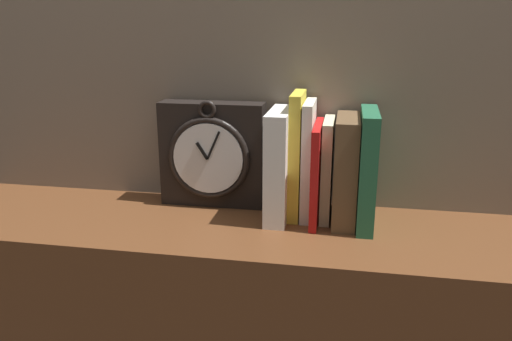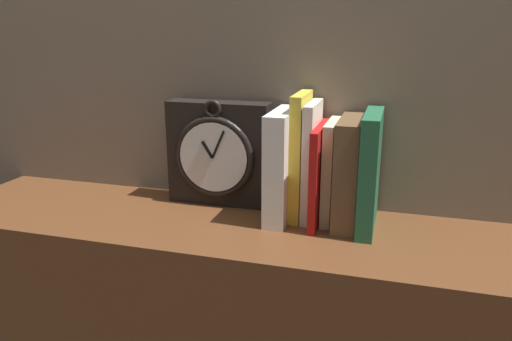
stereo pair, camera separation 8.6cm
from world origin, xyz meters
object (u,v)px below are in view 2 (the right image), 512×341
(book_slot2_white, at_px, (312,161))
(book_slot5_brown, at_px, (349,172))
(clock, at_px, (219,153))
(book_slot4_cream, at_px, (331,171))
(book_slot3_red, at_px, (319,174))
(book_slot6_green, at_px, (370,171))
(book_slot1_yellow, at_px, (300,156))
(book_slot0_white, at_px, (282,165))

(book_slot2_white, distance_m, book_slot5_brown, 0.07)
(clock, bearing_deg, book_slot4_cream, -6.45)
(book_slot3_red, xyz_separation_m, book_slot6_green, (0.09, -0.00, 0.01))
(book_slot2_white, distance_m, book_slot3_red, 0.03)
(book_slot1_yellow, relative_size, book_slot4_cream, 1.26)
(book_slot3_red, relative_size, book_slot4_cream, 0.97)
(book_slot2_white, relative_size, book_slot5_brown, 1.12)
(book_slot1_yellow, xyz_separation_m, book_slot3_red, (0.04, -0.02, -0.03))
(clock, xyz_separation_m, book_slot6_green, (0.30, -0.05, 0.00))
(book_slot0_white, bearing_deg, clock, 163.83)
(book_slot0_white, height_order, book_slot2_white, book_slot2_white)
(book_slot4_cream, relative_size, book_slot6_green, 0.89)
(book_slot3_red, distance_m, book_slot4_cream, 0.02)
(book_slot1_yellow, xyz_separation_m, book_slot4_cream, (0.06, -0.00, -0.02))
(book_slot1_yellow, xyz_separation_m, book_slot6_green, (0.13, -0.02, -0.01))
(clock, distance_m, book_slot5_brown, 0.27)
(book_slot4_cream, height_order, book_slot6_green, book_slot6_green)
(book_slot1_yellow, relative_size, book_slot5_brown, 1.20)
(book_slot2_white, bearing_deg, book_slot4_cream, -1.16)
(book_slot6_green, bearing_deg, book_slot4_cream, 164.60)
(book_slot1_yellow, height_order, book_slot3_red, book_slot1_yellow)
(book_slot0_white, height_order, book_slot6_green, book_slot6_green)
(book_slot0_white, xyz_separation_m, book_slot5_brown, (0.12, 0.00, -0.00))
(book_slot0_white, height_order, book_slot3_red, book_slot0_white)
(clock, xyz_separation_m, book_slot1_yellow, (0.17, -0.02, 0.01))
(book_slot1_yellow, bearing_deg, book_slot0_white, -151.20)
(book_slot5_brown, xyz_separation_m, book_slot6_green, (0.04, -0.01, 0.01))
(book_slot1_yellow, height_order, book_slot5_brown, book_slot1_yellow)
(clock, relative_size, book_slot3_red, 1.20)
(book_slot1_yellow, relative_size, book_slot3_red, 1.30)
(clock, height_order, book_slot5_brown, clock)
(clock, xyz_separation_m, book_slot2_white, (0.19, -0.03, 0.01))
(book_slot0_white, distance_m, book_slot6_green, 0.16)
(clock, relative_size, book_slot4_cream, 1.16)
(clock, distance_m, book_slot4_cream, 0.23)
(clock, xyz_separation_m, book_slot0_white, (0.14, -0.04, -0.00))
(book_slot2_white, bearing_deg, book_slot6_green, -10.76)
(clock, bearing_deg, book_slot2_white, -7.43)
(book_slot6_green, bearing_deg, book_slot0_white, 178.31)
(book_slot4_cream, bearing_deg, book_slot3_red, -138.71)
(book_slot2_white, bearing_deg, book_slot3_red, -43.76)
(book_slot5_brown, bearing_deg, book_slot6_green, -9.43)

